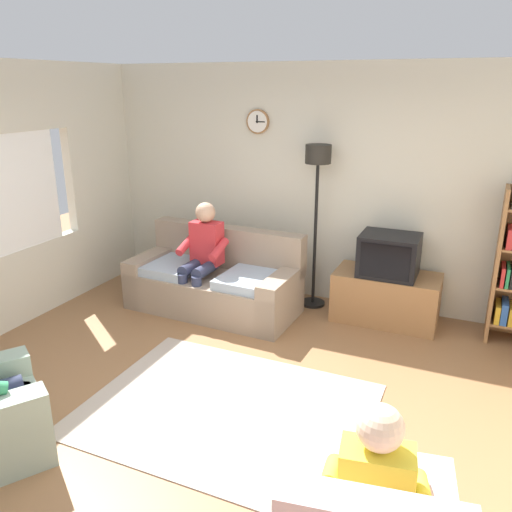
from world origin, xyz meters
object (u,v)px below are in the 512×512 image
(couch, at_px, (215,283))
(person_in_right_armchair, at_px, (375,487))
(tv_stand, at_px, (386,297))
(tv, at_px, (389,255))
(person_on_couch, at_px, (202,252))
(floor_lamp, at_px, (317,182))

(couch, height_order, person_in_right_armchair, person_in_right_armchair)
(tv_stand, distance_m, tv, 0.49)
(person_on_couch, bearing_deg, tv, 15.87)
(couch, distance_m, floor_lamp, 1.61)
(tv, relative_size, floor_lamp, 0.32)
(tv, relative_size, person_on_couch, 0.48)
(tv_stand, xyz_separation_m, person_on_couch, (-1.93, -0.57, 0.43))
(tv, height_order, person_in_right_armchair, person_in_right_armchair)
(couch, distance_m, person_on_couch, 0.41)
(tv, xyz_separation_m, floor_lamp, (-0.85, 0.12, 0.69))
(person_on_couch, bearing_deg, floor_lamp, 31.85)
(tv_stand, xyz_separation_m, person_in_right_armchair, (0.51, -3.21, 0.33))
(tv, distance_m, person_in_right_armchair, 3.23)
(floor_lamp, xyz_separation_m, person_in_right_armchair, (1.36, -3.31, -0.85))
(tv_stand, height_order, person_in_right_armchair, person_in_right_armchair)
(floor_lamp, xyz_separation_m, person_on_couch, (-1.08, -0.67, -0.75))
(tv_stand, distance_m, person_in_right_armchair, 3.27)
(tv, xyz_separation_m, person_on_couch, (-1.93, -0.55, -0.06))
(couch, bearing_deg, tv_stand, 14.14)
(floor_lamp, relative_size, person_in_right_armchair, 1.65)
(tv_stand, xyz_separation_m, floor_lamp, (-0.85, 0.10, 1.18))
(floor_lamp, distance_m, person_on_couch, 1.48)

